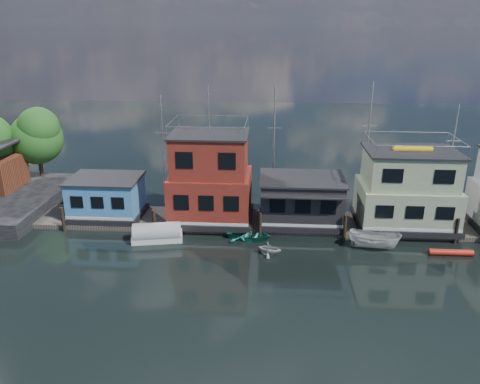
# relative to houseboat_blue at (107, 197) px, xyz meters

# --- Properties ---
(ground) EXTENTS (160.00, 160.00, 0.00)m
(ground) POSITION_rel_houseboat_blue_xyz_m (18.00, -12.00, -2.21)
(ground) COLOR black
(ground) RESTS_ON ground
(dock) EXTENTS (48.00, 5.00, 0.40)m
(dock) POSITION_rel_houseboat_blue_xyz_m (18.00, 0.00, -2.01)
(dock) COLOR #595147
(dock) RESTS_ON ground
(houseboat_blue) EXTENTS (6.40, 4.90, 3.66)m
(houseboat_blue) POSITION_rel_houseboat_blue_xyz_m (0.00, 0.00, 0.00)
(houseboat_blue) COLOR black
(houseboat_blue) RESTS_ON dock
(houseboat_red) EXTENTS (7.40, 5.90, 11.86)m
(houseboat_red) POSITION_rel_houseboat_blue_xyz_m (9.50, 0.00, 1.90)
(houseboat_red) COLOR black
(houseboat_red) RESTS_ON dock
(houseboat_dark) EXTENTS (7.40, 6.10, 4.06)m
(houseboat_dark) POSITION_rel_houseboat_blue_xyz_m (17.50, -0.02, 0.21)
(houseboat_dark) COLOR black
(houseboat_dark) RESTS_ON dock
(houseboat_green) EXTENTS (8.40, 5.90, 7.03)m
(houseboat_green) POSITION_rel_houseboat_blue_xyz_m (26.50, 0.00, 1.34)
(houseboat_green) COLOR black
(houseboat_green) RESTS_ON dock
(pilings) EXTENTS (42.28, 0.28, 2.20)m
(pilings) POSITION_rel_houseboat_blue_xyz_m (17.67, -2.80, -1.11)
(pilings) COLOR #2D2116
(pilings) RESTS_ON ground
(background_masts) EXTENTS (36.40, 0.16, 12.00)m
(background_masts) POSITION_rel_houseboat_blue_xyz_m (22.76, 6.00, 3.35)
(background_masts) COLOR silver
(background_masts) RESTS_ON ground
(dinghy_white) EXTENTS (2.30, 2.11, 1.03)m
(dinghy_white) POSITION_rel_houseboat_blue_xyz_m (14.80, -5.83, -1.69)
(dinghy_white) COLOR beige
(dinghy_white) RESTS_ON ground
(motorboat) EXTENTS (4.35, 2.48, 1.58)m
(motorboat) POSITION_rel_houseboat_blue_xyz_m (23.13, -4.33, -1.41)
(motorboat) COLOR silver
(motorboat) RESTS_ON ground
(dinghy_teal) EXTENTS (4.21, 3.39, 0.77)m
(dinghy_teal) POSITION_rel_houseboat_blue_xyz_m (13.12, -3.17, -1.82)
(dinghy_teal) COLOR teal
(dinghy_teal) RESTS_ON ground
(red_kayak) EXTENTS (3.36, 0.50, 0.49)m
(red_kayak) POSITION_rel_houseboat_blue_xyz_m (28.93, -4.99, -1.96)
(red_kayak) COLOR red
(red_kayak) RESTS_ON ground
(tarp_runabout) EXTENTS (4.33, 2.38, 1.66)m
(tarp_runabout) POSITION_rel_houseboat_blue_xyz_m (5.51, -4.04, -1.58)
(tarp_runabout) COLOR silver
(tarp_runabout) RESTS_ON ground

